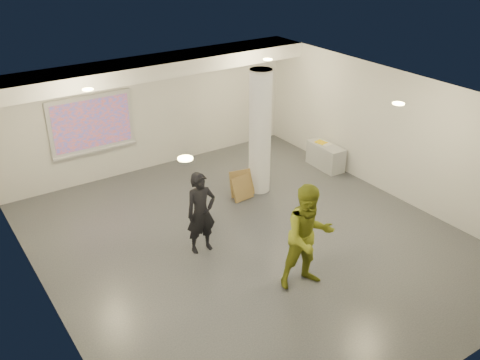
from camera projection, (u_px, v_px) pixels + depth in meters
floor at (251, 241)px, 11.06m from camera, size 8.00×9.00×0.01m
ceiling at (252, 102)px, 9.72m from camera, size 8.00×9.00×0.01m
wall_back at (151, 113)px, 13.74m from camera, size 8.00×0.01×3.00m
wall_front at (446, 300)px, 7.04m from camera, size 8.00×0.01×3.00m
wall_left at (43, 238)px, 8.40m from camera, size 0.01×9.00×3.00m
wall_right at (393, 134)px, 12.38m from camera, size 0.01×9.00×3.00m
soffit_band at (157, 66)px, 12.74m from camera, size 8.00×1.10×0.36m
downlight_nw at (88, 89)px, 10.50m from camera, size 0.22×0.22×0.02m
downlight_ne at (268, 59)px, 12.69m from camera, size 0.22×0.22×0.02m
downlight_sw at (185, 158)px, 7.52m from camera, size 0.22×0.22×0.02m
downlight_se at (398, 104)px, 9.71m from camera, size 0.22×0.22×0.02m
column at (260, 132)px, 12.48m from camera, size 0.52×0.52×3.00m
projection_screen at (92, 124)px, 12.90m from camera, size 2.10×0.13×1.42m
credenza at (326, 156)px, 14.16m from camera, size 0.51×1.12×0.64m
papers_stack at (325, 143)px, 14.10m from camera, size 0.27×0.33×0.02m
postit_pad at (321, 142)px, 14.15m from camera, size 0.26×0.32×0.03m
cardboard_back at (242, 183)px, 12.76m from camera, size 0.62×0.33×0.63m
cardboard_front at (242, 188)px, 12.59m from camera, size 0.55×0.29×0.56m
woman at (201, 213)px, 10.42m from camera, size 0.64×0.45×1.69m
man at (309, 237)px, 9.36m from camera, size 1.11×0.95×1.99m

